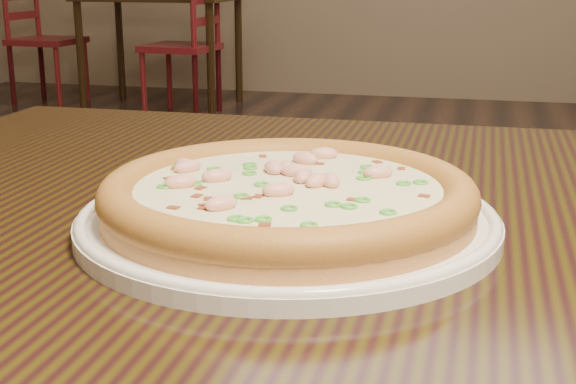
% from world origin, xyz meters
% --- Properties ---
extents(hero_table, '(1.20, 0.80, 0.75)m').
position_xyz_m(hero_table, '(0.34, -0.79, 0.65)').
color(hero_table, black).
rests_on(hero_table, ground).
extents(plate, '(0.32, 0.32, 0.02)m').
position_xyz_m(plate, '(0.22, -0.84, 0.76)').
color(plate, white).
rests_on(plate, hero_table).
extents(pizza, '(0.28, 0.28, 0.03)m').
position_xyz_m(pizza, '(0.22, -0.84, 0.78)').
color(pizza, '#C28D43').
rests_on(pizza, plate).
extents(bg_table_left, '(1.00, 0.70, 0.75)m').
position_xyz_m(bg_table_left, '(-1.78, 3.72, 0.65)').
color(bg_table_left, black).
rests_on(bg_table_left, ground).
extents(chair_a, '(0.44, 0.44, 0.95)m').
position_xyz_m(chair_a, '(-2.65, 3.65, 0.44)').
color(chair_a, '#570F1B').
rests_on(chair_a, ground).
extents(chair_b, '(0.45, 0.45, 0.95)m').
position_xyz_m(chair_b, '(-1.48, 3.44, 0.44)').
color(chair_b, '#570F1B').
rests_on(chair_b, ground).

